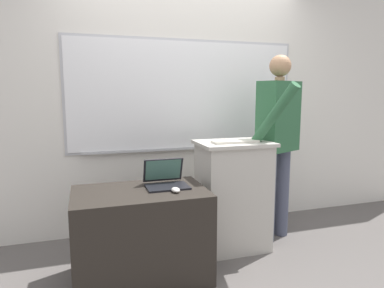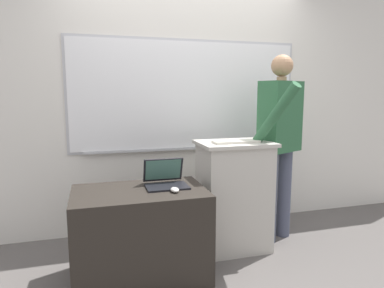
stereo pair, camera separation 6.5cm
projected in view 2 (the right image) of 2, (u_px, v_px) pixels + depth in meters
name	position (u px, v px, depth m)	size (l,w,h in m)	color
ground_plane	(227.00, 281.00, 2.58)	(30.00, 30.00, 0.00)	#5B5654
back_wall	(185.00, 103.00, 3.56)	(6.40, 0.17, 2.61)	silver
lectern_podium	(234.00, 195.00, 3.08)	(0.64, 0.48, 0.98)	#BCB7AD
side_desk	(141.00, 234.00, 2.60)	(0.99, 0.62, 0.69)	#28231E
person_presenter	(280.00, 135.00, 3.19)	(0.59, 0.69, 1.75)	#474C60
laptop	(165.00, 178.00, 2.68)	(0.32, 0.29, 0.21)	black
wireless_keyboard	(236.00, 142.00, 2.94)	(0.40, 0.14, 0.02)	beige
computer_mouse_by_laptop	(175.00, 190.00, 2.50)	(0.06, 0.10, 0.03)	silver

